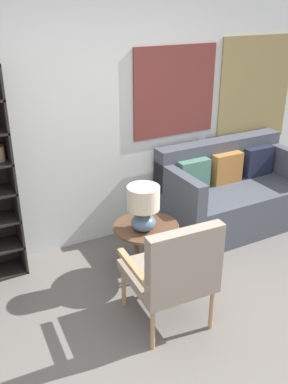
{
  "coord_description": "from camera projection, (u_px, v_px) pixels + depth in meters",
  "views": [
    {
      "loc": [
        -1.39,
        -1.78,
        2.4
      ],
      "look_at": [
        0.16,
        1.1,
        0.9
      ],
      "focal_mm": 40.0,
      "sensor_mm": 36.0,
      "label": 1
    }
  ],
  "objects": [
    {
      "name": "side_table",
      "position": [
        146.0,
        230.0,
        3.86
      ],
      "size": [
        0.59,
        0.59,
        0.52
      ],
      "color": "brown",
      "rests_on": "ground_plane"
    },
    {
      "name": "wall_back",
      "position": [
        89.0,
        116.0,
        4.11
      ],
      "size": [
        6.4,
        0.08,
        2.7
      ],
      "color": "silver",
      "rests_on": "ground_plane"
    },
    {
      "name": "armchair",
      "position": [
        175.0,
        269.0,
        3.2
      ],
      "size": [
        0.63,
        0.66,
        0.94
      ],
      "color": "tan",
      "rests_on": "ground_plane"
    },
    {
      "name": "table_lamp",
      "position": [
        143.0,
        205.0,
        3.68
      ],
      "size": [
        0.28,
        0.28,
        0.42
      ],
      "color": "slate",
      "rests_on": "side_table"
    },
    {
      "name": "couch",
      "position": [
        231.0,
        195.0,
        4.81
      ],
      "size": [
        1.61,
        0.83,
        0.94
      ],
      "color": "#474C56",
      "rests_on": "ground_plane"
    },
    {
      "name": "ground_plane",
      "position": [
        198.0,
        369.0,
        3.02
      ],
      "size": [
        14.0,
        14.0,
        0.0
      ],
      "primitive_type": "plane",
      "color": "#66605B"
    }
  ]
}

